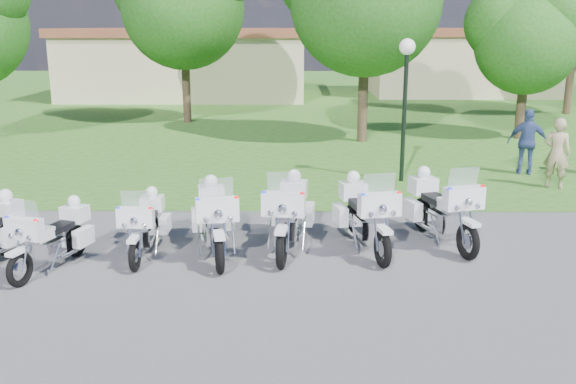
{
  "coord_description": "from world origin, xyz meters",
  "views": [
    {
      "loc": [
        0.47,
        -11.55,
        4.27
      ],
      "look_at": [
        0.35,
        1.2,
        0.95
      ],
      "focal_mm": 40.0,
      "sensor_mm": 36.0,
      "label": 1
    }
  ],
  "objects_px": {
    "lamp_post": "(406,74)",
    "bystander_c": "(528,142)",
    "motorcycle_6": "(365,214)",
    "motorcycle_5": "(289,213)",
    "motorcycle_7": "(441,208)",
    "bystander_a": "(557,153)",
    "motorcycle_3": "(145,224)",
    "motorcycle_4": "(214,218)",
    "motorcycle_2": "(53,236)"
  },
  "relations": [
    {
      "from": "motorcycle_6",
      "to": "motorcycle_7",
      "type": "relative_size",
      "value": 1.0
    },
    {
      "from": "motorcycle_4",
      "to": "bystander_c",
      "type": "bearing_deg",
      "value": -151.7
    },
    {
      "from": "motorcycle_2",
      "to": "motorcycle_3",
      "type": "xyz_separation_m",
      "value": [
        1.5,
        0.73,
        -0.01
      ]
    },
    {
      "from": "motorcycle_7",
      "to": "motorcycle_3",
      "type": "bearing_deg",
      "value": -8.52
    },
    {
      "from": "motorcycle_3",
      "to": "motorcycle_7",
      "type": "height_order",
      "value": "motorcycle_7"
    },
    {
      "from": "motorcycle_6",
      "to": "bystander_a",
      "type": "relative_size",
      "value": 1.31
    },
    {
      "from": "motorcycle_7",
      "to": "bystander_a",
      "type": "distance_m",
      "value": 6.06
    },
    {
      "from": "bystander_c",
      "to": "motorcycle_3",
      "type": "bearing_deg",
      "value": 51.0
    },
    {
      "from": "motorcycle_4",
      "to": "motorcycle_5",
      "type": "height_order",
      "value": "motorcycle_5"
    },
    {
      "from": "motorcycle_6",
      "to": "motorcycle_7",
      "type": "xyz_separation_m",
      "value": [
        1.58,
        0.41,
        0.01
      ]
    },
    {
      "from": "motorcycle_6",
      "to": "motorcycle_7",
      "type": "distance_m",
      "value": 1.63
    },
    {
      "from": "motorcycle_2",
      "to": "bystander_a",
      "type": "xyz_separation_m",
      "value": [
        11.37,
        6.0,
        0.34
      ]
    },
    {
      "from": "lamp_post",
      "to": "bystander_a",
      "type": "height_order",
      "value": "lamp_post"
    },
    {
      "from": "lamp_post",
      "to": "bystander_a",
      "type": "xyz_separation_m",
      "value": [
        4.0,
        -0.75,
        -2.03
      ]
    },
    {
      "from": "lamp_post",
      "to": "motorcycle_4",
      "type": "bearing_deg",
      "value": -127.29
    },
    {
      "from": "motorcycle_2",
      "to": "motorcycle_6",
      "type": "bearing_deg",
      "value": -151.53
    },
    {
      "from": "motorcycle_2",
      "to": "bystander_c",
      "type": "xyz_separation_m",
      "value": [
        11.17,
        7.65,
        0.35
      ]
    },
    {
      "from": "motorcycle_5",
      "to": "lamp_post",
      "type": "relative_size",
      "value": 0.66
    },
    {
      "from": "motorcycle_5",
      "to": "motorcycle_6",
      "type": "relative_size",
      "value": 1.03
    },
    {
      "from": "bystander_a",
      "to": "motorcycle_6",
      "type": "bearing_deg",
      "value": 71.33
    },
    {
      "from": "motorcycle_5",
      "to": "motorcycle_6",
      "type": "bearing_deg",
      "value": -171.53
    },
    {
      "from": "motorcycle_3",
      "to": "motorcycle_6",
      "type": "height_order",
      "value": "motorcycle_6"
    },
    {
      "from": "motorcycle_7",
      "to": "lamp_post",
      "type": "xyz_separation_m",
      "value": [
        0.08,
        5.23,
        2.27
      ]
    },
    {
      "from": "motorcycle_5",
      "to": "lamp_post",
      "type": "distance_m",
      "value": 6.87
    },
    {
      "from": "motorcycle_4",
      "to": "motorcycle_5",
      "type": "bearing_deg",
      "value": -179.65
    },
    {
      "from": "motorcycle_4",
      "to": "motorcycle_6",
      "type": "xyz_separation_m",
      "value": [
        2.9,
        0.33,
        0.0
      ]
    },
    {
      "from": "motorcycle_5",
      "to": "motorcycle_6",
      "type": "height_order",
      "value": "motorcycle_5"
    },
    {
      "from": "motorcycle_4",
      "to": "bystander_a",
      "type": "relative_size",
      "value": 1.3
    },
    {
      "from": "motorcycle_5",
      "to": "motorcycle_6",
      "type": "distance_m",
      "value": 1.48
    },
    {
      "from": "motorcycle_4",
      "to": "bystander_c",
      "type": "height_order",
      "value": "bystander_c"
    },
    {
      "from": "motorcycle_7",
      "to": "bystander_a",
      "type": "bearing_deg",
      "value": -148.59
    },
    {
      "from": "bystander_a",
      "to": "lamp_post",
      "type": "bearing_deg",
      "value": 19.78
    },
    {
      "from": "motorcycle_3",
      "to": "motorcycle_5",
      "type": "distance_m",
      "value": 2.76
    },
    {
      "from": "motorcycle_2",
      "to": "bystander_a",
      "type": "bearing_deg",
      "value": -134.69
    },
    {
      "from": "motorcycle_4",
      "to": "motorcycle_6",
      "type": "height_order",
      "value": "motorcycle_6"
    },
    {
      "from": "motorcycle_2",
      "to": "motorcycle_4",
      "type": "xyz_separation_m",
      "value": [
        2.82,
        0.78,
        0.1
      ]
    },
    {
      "from": "motorcycle_2",
      "to": "bystander_c",
      "type": "height_order",
      "value": "bystander_c"
    },
    {
      "from": "bystander_a",
      "to": "motorcycle_4",
      "type": "bearing_deg",
      "value": 61.88
    },
    {
      "from": "lamp_post",
      "to": "bystander_c",
      "type": "xyz_separation_m",
      "value": [
        3.8,
        0.89,
        -2.02
      ]
    },
    {
      "from": "motorcycle_6",
      "to": "bystander_c",
      "type": "height_order",
      "value": "bystander_c"
    },
    {
      "from": "lamp_post",
      "to": "bystander_c",
      "type": "height_order",
      "value": "lamp_post"
    },
    {
      "from": "lamp_post",
      "to": "bystander_a",
      "type": "distance_m",
      "value": 4.55
    },
    {
      "from": "motorcycle_4",
      "to": "bystander_c",
      "type": "xyz_separation_m",
      "value": [
        8.35,
        6.87,
        0.26
      ]
    },
    {
      "from": "lamp_post",
      "to": "bystander_c",
      "type": "bearing_deg",
      "value": 13.26
    },
    {
      "from": "motorcycle_5",
      "to": "motorcycle_2",
      "type": "bearing_deg",
      "value": 20.86
    },
    {
      "from": "motorcycle_3",
      "to": "motorcycle_5",
      "type": "height_order",
      "value": "motorcycle_5"
    },
    {
      "from": "motorcycle_6",
      "to": "lamp_post",
      "type": "height_order",
      "value": "lamp_post"
    },
    {
      "from": "motorcycle_5",
      "to": "motorcycle_7",
      "type": "xyz_separation_m",
      "value": [
        3.05,
        0.46,
        -0.01
      ]
    },
    {
      "from": "motorcycle_7",
      "to": "bystander_a",
      "type": "relative_size",
      "value": 1.31
    },
    {
      "from": "motorcycle_5",
      "to": "motorcycle_7",
      "type": "distance_m",
      "value": 3.09
    }
  ]
}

